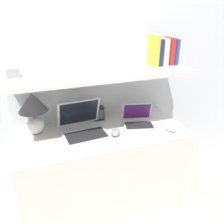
# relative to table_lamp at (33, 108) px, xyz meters

# --- Properties ---
(ground_plane) EXTENTS (12.00, 12.00, 0.00)m
(ground_plane) POSITION_rel_table_lamp_xyz_m (0.49, -0.44, -0.91)
(ground_plane) COLOR #B2AD9E
(wall_back) EXTENTS (6.00, 0.05, 2.40)m
(wall_back) POSITION_rel_table_lamp_xyz_m (0.49, 0.21, 0.29)
(wall_back) COLOR silver
(wall_back) RESTS_ON ground_plane
(desk) EXTENTS (1.34, 0.58, 0.70)m
(desk) POSITION_rel_table_lamp_xyz_m (0.49, -0.15, -0.56)
(desk) COLOR silver
(desk) RESTS_ON ground_plane
(back_riser) EXTENTS (1.34, 0.04, 1.15)m
(back_riser) POSITION_rel_table_lamp_xyz_m (0.49, 0.16, -0.33)
(back_riser) COLOR silver
(back_riser) RESTS_ON ground_plane
(shelf) EXTENTS (1.34, 0.53, 0.03)m
(shelf) POSITION_rel_table_lamp_xyz_m (0.49, -0.08, 0.26)
(shelf) COLOR silver
(shelf) RESTS_ON back_riser
(table_lamp) EXTENTS (0.22, 0.22, 0.33)m
(table_lamp) POSITION_rel_table_lamp_xyz_m (0.00, 0.00, 0.00)
(table_lamp) COLOR white
(table_lamp) RESTS_ON desk
(laptop_large) EXTENTS (0.36, 0.35, 0.25)m
(laptop_large) POSITION_rel_table_lamp_xyz_m (0.34, -0.13, -0.16)
(laptop_large) COLOR silver
(laptop_large) RESTS_ON desk
(laptop_small) EXTENTS (0.29, 0.27, 0.17)m
(laptop_small) POSITION_rel_table_lamp_xyz_m (0.80, -0.15, -0.17)
(laptop_small) COLOR silver
(laptop_small) RESTS_ON desk
(computer_mouse) EXTENTS (0.11, 0.13, 0.04)m
(computer_mouse) POSITION_rel_table_lamp_xyz_m (0.57, -0.23, -0.19)
(computer_mouse) COLOR #99999E
(computer_mouse) RESTS_ON desk
(second_mouse) EXTENTS (0.09, 0.11, 0.04)m
(second_mouse) POSITION_rel_table_lamp_xyz_m (1.00, -0.32, -0.19)
(second_mouse) COLOR white
(second_mouse) RESTS_ON desk
(router_box) EXTENTS (0.10, 0.07, 0.12)m
(router_box) POSITION_rel_table_lamp_xyz_m (0.52, 0.07, -0.15)
(router_box) COLOR black
(router_box) RESTS_ON desk
(book_blue) EXTENTS (0.03, 0.15, 0.20)m
(book_blue) POSITION_rel_table_lamp_xyz_m (1.11, -0.08, 0.37)
(book_blue) COLOR #284293
(book_blue) RESTS_ON shelf
(book_red) EXTENTS (0.04, 0.13, 0.21)m
(book_red) POSITION_rel_table_lamp_xyz_m (1.07, -0.08, 0.37)
(book_red) COLOR #A82823
(book_red) RESTS_ON shelf
(book_white) EXTENTS (0.04, 0.12, 0.20)m
(book_white) POSITION_rel_table_lamp_xyz_m (1.02, -0.08, 0.37)
(book_white) COLOR silver
(book_white) RESTS_ON shelf
(book_navy) EXTENTS (0.04, 0.13, 0.20)m
(book_navy) POSITION_rel_table_lamp_xyz_m (0.97, -0.08, 0.37)
(book_navy) COLOR navy
(book_navy) RESTS_ON shelf
(book_yellow) EXTENTS (0.03, 0.16, 0.23)m
(book_yellow) POSITION_rel_table_lamp_xyz_m (0.93, -0.08, 0.38)
(book_yellow) COLOR gold
(book_yellow) RESTS_ON shelf
(shelf_gadget) EXTENTS (0.09, 0.07, 0.06)m
(shelf_gadget) POSITION_rel_table_lamp_xyz_m (-0.09, -0.08, 0.30)
(shelf_gadget) COLOR #99999E
(shelf_gadget) RESTS_ON shelf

